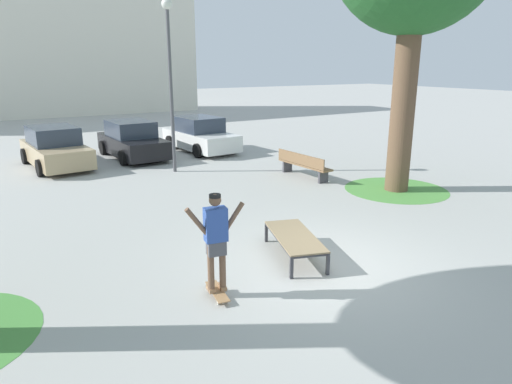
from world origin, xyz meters
TOP-DOWN VIEW (x-y plane):
  - ground_plane at (0.00, 0.00)m, footprint 120.00×120.00m
  - skate_box at (-0.27, 0.64)m, footprint 1.31×2.04m
  - skateboard at (-2.32, -0.02)m, footprint 0.33×0.82m
  - skater at (-2.32, -0.02)m, footprint 1.00×0.33m
  - grass_patch_near_right at (5.42, 3.16)m, footprint 3.13×3.13m
  - car_tan at (-3.05, 12.14)m, footprint 2.21×4.34m
  - car_black at (-0.05, 12.41)m, footprint 2.09×4.28m
  - car_white at (2.95, 12.31)m, footprint 2.18×4.33m
  - park_bench at (3.93, 5.96)m, footprint 0.55×2.42m
  - light_post at (0.47, 9.05)m, footprint 0.36×0.36m

SIDE VIEW (x-z plane):
  - ground_plane at x=0.00m, z-range 0.00..0.00m
  - grass_patch_near_right at x=5.42m, z-range 0.00..0.01m
  - skateboard at x=-2.32m, z-range 0.03..0.12m
  - skate_box at x=-0.27m, z-range 0.18..0.64m
  - park_bench at x=3.93m, z-range 0.03..0.86m
  - car_tan at x=-3.05m, z-range -0.06..1.44m
  - car_black at x=-0.05m, z-range -0.06..1.44m
  - car_white at x=2.95m, z-range -0.06..1.44m
  - skater at x=-2.32m, z-range 0.22..1.92m
  - light_post at x=0.47m, z-range 0.91..6.74m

